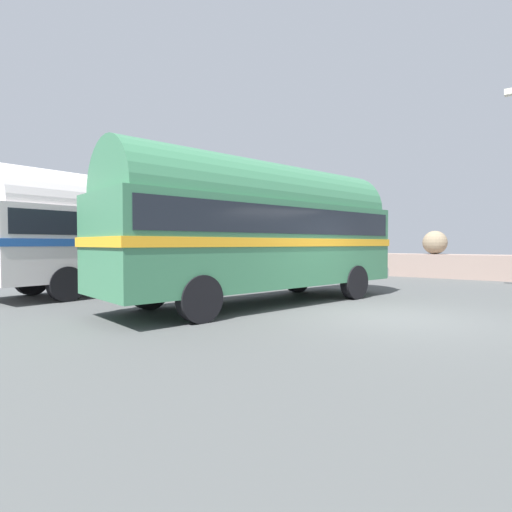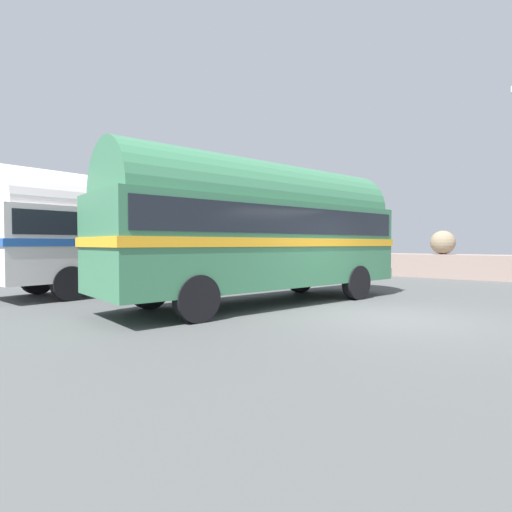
{
  "view_description": "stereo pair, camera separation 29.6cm",
  "coord_description": "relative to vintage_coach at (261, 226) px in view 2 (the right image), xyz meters",
  "views": [
    {
      "loc": [
        2.71,
        -8.65,
        1.59
      ],
      "look_at": [
        -3.23,
        -0.47,
        1.28
      ],
      "focal_mm": 28.11,
      "sensor_mm": 36.0,
      "label": 1
    },
    {
      "loc": [
        2.94,
        -8.47,
        1.59
      ],
      "look_at": [
        -3.23,
        -0.47,
        1.28
      ],
      "focal_mm": 28.11,
      "sensor_mm": 36.0,
      "label": 2
    }
  ],
  "objects": [
    {
      "name": "ground",
      "position": [
        3.34,
        0.12,
        -2.04
      ],
      "size": [
        32.0,
        26.0,
        0.02
      ],
      "color": "#4A4D4D"
    },
    {
      "name": "breakwater",
      "position": [
        3.37,
        11.91,
        -1.33
      ],
      "size": [
        31.36,
        2.13,
        2.38
      ],
      "color": "gray",
      "rests_on": "ground"
    },
    {
      "name": "second_coach",
      "position": [
        -5.47,
        -0.12,
        0.0
      ],
      "size": [
        2.9,
        8.71,
        3.7
      ],
      "rotation": [
        0.0,
        0.0,
        -0.05
      ],
      "color": "black",
      "rests_on": "ground"
    },
    {
      "name": "vintage_coach",
      "position": [
        0.0,
        0.0,
        0.0
      ],
      "size": [
        4.27,
        8.9,
        3.7
      ],
      "rotation": [
        0.0,
        0.0,
        -0.22
      ],
      "color": "black",
      "rests_on": "ground"
    }
  ]
}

